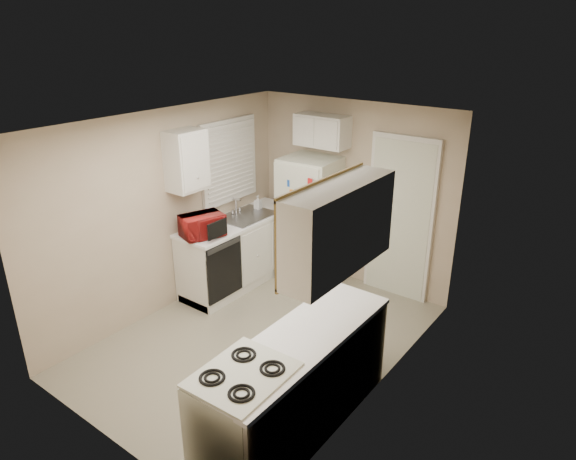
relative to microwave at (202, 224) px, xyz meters
The scene contains 19 objects.
floor 1.51m from the microwave, 11.87° to the right, with size 3.80×3.80×0.00m, color #AAA38B.
ceiling 1.73m from the microwave, 11.87° to the right, with size 3.80×3.80×0.00m, color white.
wall_left 0.43m from the microwave, 146.15° to the right, with size 3.80×3.80×0.00m, color #BCA88D.
wall_right 2.48m from the microwave, ahead, with size 3.80×3.80×0.00m, color #BCA88D.
wall_back 1.99m from the microwave, 57.54° to the left, with size 2.80×2.80×0.00m, color #BCA88D.
wall_front 2.38m from the microwave, 63.35° to the right, with size 2.80×2.80×0.00m, color #BCA88D.
left_counter 0.90m from the microwave, 92.90° to the left, with size 0.60×1.80×0.90m, color silver.
dishwasher 0.62m from the microwave, 16.52° to the left, with size 0.03×0.58×0.72m, color black.
sink 0.85m from the microwave, 92.37° to the left, with size 0.54×0.74×0.16m, color gray.
microwave is the anchor object (origin of this frame).
soap_bottle 1.13m from the microwave, 94.27° to the left, with size 0.09×0.09×0.19m, color white.
window_blinds 1.03m from the microwave, 109.61° to the left, with size 0.10×0.98×1.08m, color silver.
upper_cabinet_left 0.77m from the microwave, behind, with size 0.30×0.45×0.70m, color silver.
refrigerator 1.53m from the microwave, 66.11° to the left, with size 0.69×0.67×1.68m, color silver.
cabinet_over_fridge 1.92m from the microwave, 66.43° to the left, with size 0.70×0.30×0.40m, color silver.
interior_door 2.41m from the microwave, 42.81° to the left, with size 0.86×0.06×2.08m, color silver.
right_counter 2.47m from the microwave, 25.31° to the right, with size 0.60×2.00×0.90m, color silver.
stove 2.76m from the microwave, 38.25° to the right, with size 0.59×0.73×0.89m, color silver.
upper_cabinet_right 2.54m from the microwave, 17.36° to the right, with size 0.30×1.20×0.70m, color silver.
Camera 1 is at (3.14, -3.68, 3.28)m, focal length 32.00 mm.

